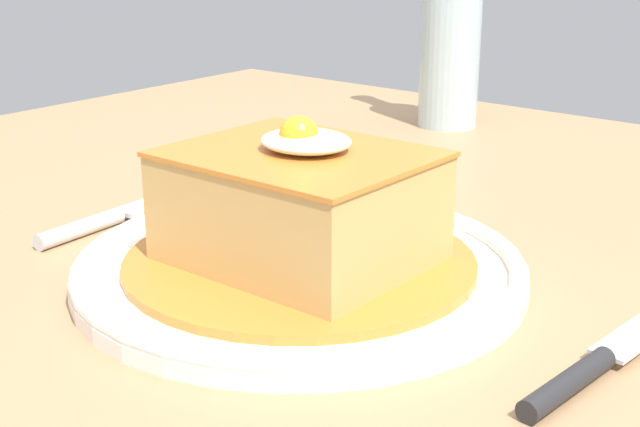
% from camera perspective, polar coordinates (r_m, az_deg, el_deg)
% --- Properties ---
extents(dining_table, '(1.30, 0.86, 0.76)m').
position_cam_1_polar(dining_table, '(0.70, 10.84, -10.37)').
color(dining_table, '#A87F56').
rests_on(dining_table, ground_plane).
extents(main_plate, '(0.28, 0.28, 0.02)m').
position_cam_1_polar(main_plate, '(0.57, -1.27, -3.44)').
color(main_plate, white).
rests_on(main_plate, dining_table).
extents(sandwich_meal, '(0.22, 0.22, 0.10)m').
position_cam_1_polar(sandwich_meal, '(0.56, -1.29, -0.04)').
color(sandwich_meal, orange).
rests_on(sandwich_meal, main_plate).
extents(fork, '(0.03, 0.14, 0.01)m').
position_cam_1_polar(fork, '(0.68, -13.57, -0.45)').
color(fork, silver).
rests_on(fork, dining_table).
extents(knife, '(0.03, 0.17, 0.01)m').
position_cam_1_polar(knife, '(0.48, 16.78, -9.25)').
color(knife, '#262628').
rests_on(knife, dining_table).
extents(beer_bottle_clear, '(0.06, 0.06, 0.27)m').
position_cam_1_polar(beer_bottle_clear, '(0.98, 8.26, 11.17)').
color(beer_bottle_clear, '#ADC6CC').
rests_on(beer_bottle_clear, dining_table).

